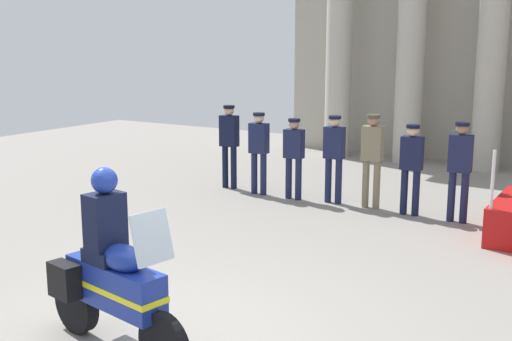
{
  "coord_description": "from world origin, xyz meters",
  "views": [
    {
      "loc": [
        4.07,
        -4.75,
        3.07
      ],
      "look_at": [
        -0.65,
        2.9,
        1.27
      ],
      "focal_mm": 44.47,
      "sensor_mm": 36.0,
      "label": 1
    }
  ],
  "objects": [
    {
      "name": "ground_plane",
      "position": [
        0.0,
        0.0,
        0.0
      ],
      "size": [
        28.57,
        28.57,
        0.0
      ],
      "primitive_type": "plane",
      "color": "gray"
    },
    {
      "name": "officer_in_row_0",
      "position": [
        -3.44,
        6.33,
        1.06
      ],
      "size": [
        0.39,
        0.24,
        1.79
      ],
      "rotation": [
        0.0,
        0.0,
        3.18
      ],
      "color": "black",
      "rests_on": "ground_plane"
    },
    {
      "name": "officer_in_row_1",
      "position": [
        -2.6,
        6.17,
        1.0
      ],
      "size": [
        0.39,
        0.24,
        1.7
      ],
      "rotation": [
        0.0,
        0.0,
        3.18
      ],
      "color": "#191E42",
      "rests_on": "ground_plane"
    },
    {
      "name": "officer_in_row_2",
      "position": [
        -1.8,
        6.18,
        0.96
      ],
      "size": [
        0.39,
        0.24,
        1.62
      ],
      "rotation": [
        0.0,
        0.0,
        3.18
      ],
      "color": "#191E42",
      "rests_on": "ground_plane"
    },
    {
      "name": "officer_in_row_3",
      "position": [
        -0.99,
        6.32,
        1.01
      ],
      "size": [
        0.39,
        0.24,
        1.72
      ],
      "rotation": [
        0.0,
        0.0,
        3.18
      ],
      "color": "#191E42",
      "rests_on": "ground_plane"
    },
    {
      "name": "officer_in_row_4",
      "position": [
        -0.21,
        6.33,
        1.05
      ],
      "size": [
        0.39,
        0.24,
        1.78
      ],
      "rotation": [
        0.0,
        0.0,
        3.18
      ],
      "color": "#7A7056",
      "rests_on": "ground_plane"
    },
    {
      "name": "officer_in_row_5",
      "position": [
        0.57,
        6.23,
        0.98
      ],
      "size": [
        0.39,
        0.24,
        1.66
      ],
      "rotation": [
        0.0,
        0.0,
        3.18
      ],
      "color": "#141938",
      "rests_on": "ground_plane"
    },
    {
      "name": "officer_in_row_6",
      "position": [
        1.44,
        6.21,
        1.04
      ],
      "size": [
        0.39,
        0.24,
        1.76
      ],
      "rotation": [
        0.0,
        0.0,
        3.18
      ],
      "color": "#191E42",
      "rests_on": "ground_plane"
    },
    {
      "name": "motorcycle_with_rider",
      "position": [
        -0.3,
        -0.43,
        0.79
      ],
      "size": [
        2.08,
        0.78,
        1.9
      ],
      "rotation": [
        0.0,
        0.0,
        -0.18
      ],
      "color": "black",
      "rests_on": "ground_plane"
    }
  ]
}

